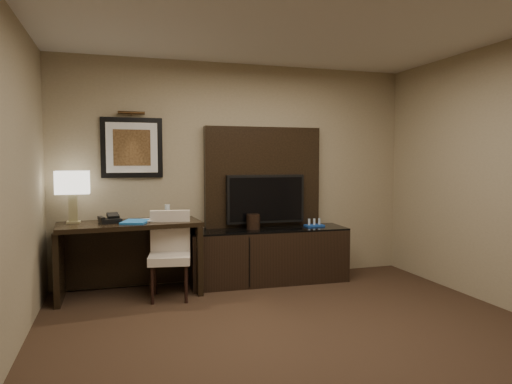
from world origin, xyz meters
name	(u,v)px	position (x,y,z in m)	size (l,w,h in m)	color
floor	(325,360)	(0.00, 0.00, -0.01)	(4.50, 5.00, 0.01)	#302015
wall_back	(239,172)	(0.00, 2.50, 1.35)	(4.50, 0.01, 2.70)	gray
desk	(131,259)	(-1.35, 2.15, 0.41)	(1.53, 0.66, 0.82)	black
credenza	(269,255)	(0.30, 2.20, 0.33)	(1.93, 0.54, 0.67)	black
tv_wall_panel	(263,179)	(0.30, 2.44, 1.27)	(1.50, 0.12, 1.30)	black
tv	(265,199)	(0.30, 2.34, 1.02)	(1.00, 0.08, 0.60)	black
artwork	(132,148)	(-1.30, 2.48, 1.65)	(0.70, 0.04, 0.70)	black
picture_light	(131,113)	(-1.30, 2.44, 2.05)	(0.04, 0.04, 0.30)	#3E2813
desk_chair	(170,257)	(-0.95, 1.87, 0.46)	(0.44, 0.50, 0.91)	beige
table_lamp	(73,198)	(-1.94, 2.26, 1.10)	(0.34, 0.19, 0.55)	#94895C
desk_phone	(110,218)	(-1.56, 2.14, 0.87)	(0.22, 0.19, 0.11)	black
blue_folder	(136,222)	(-1.29, 2.08, 0.83)	(0.26, 0.35, 0.02)	blue
book	(139,212)	(-1.25, 2.13, 0.93)	(0.17, 0.02, 0.22)	#C5AF9B
water_bottle	(167,212)	(-0.93, 2.21, 0.91)	(0.06, 0.06, 0.18)	white
ice_bucket	(253,222)	(0.10, 2.21, 0.76)	(0.17, 0.17, 0.19)	black
minibar_tray	(314,223)	(0.91, 2.21, 0.71)	(0.24, 0.14, 0.08)	#1946A3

